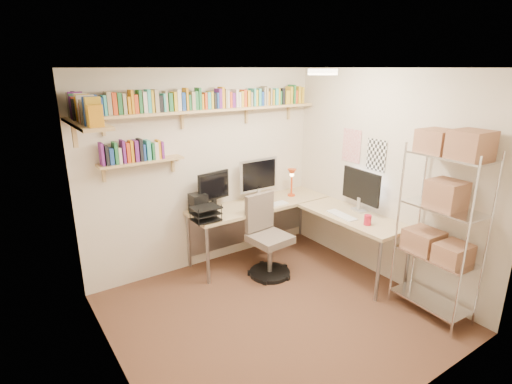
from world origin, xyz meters
TOP-DOWN VIEW (x-y plane):
  - ground at (0.00, 0.00)m, footprint 3.20×3.20m
  - room_shell at (0.00, 0.00)m, footprint 3.24×3.04m
  - wall_shelves at (-0.44, 1.30)m, footprint 3.12×1.09m
  - corner_desk at (0.70, 0.95)m, footprint 2.07×2.02m
  - office_chair at (0.43, 0.77)m, footprint 0.54×0.55m
  - wire_rack at (1.36, -0.90)m, footprint 0.42×0.80m

SIDE VIEW (x-z plane):
  - ground at x=0.00m, z-range 0.00..0.00m
  - office_chair at x=0.43m, z-range -0.08..0.94m
  - corner_desk at x=0.70m, z-range 0.09..1.44m
  - wire_rack at x=1.36m, z-range 0.29..2.25m
  - room_shell at x=0.00m, z-range 0.29..2.81m
  - wall_shelves at x=-0.44m, z-range 1.63..2.43m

